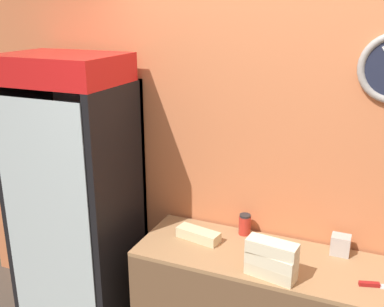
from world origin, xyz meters
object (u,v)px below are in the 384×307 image
at_px(beverage_cooler, 79,187).
at_px(chefs_knife, 383,286).
at_px(sandwich_flat_left, 198,235).
at_px(sandwich_stack_middle, 271,259).
at_px(sandwich_stack_bottom, 271,271).
at_px(napkin_dispenser, 340,245).
at_px(sandwich_stack_top, 272,248).
at_px(condiment_jar, 245,224).

height_order(beverage_cooler, chefs_knife, beverage_cooler).
bearing_deg(sandwich_flat_left, sandwich_stack_middle, -23.74).
height_order(sandwich_stack_bottom, napkin_dispenser, napkin_dispenser).
bearing_deg(chefs_knife, sandwich_stack_top, -166.23).
xyz_separation_m(beverage_cooler, condiment_jar, (1.13, 0.20, -0.15)).
relative_size(sandwich_stack_bottom, napkin_dispenser, 2.42).
xyz_separation_m(condiment_jar, napkin_dispenser, (0.60, -0.02, -0.01)).
xyz_separation_m(chefs_knife, condiment_jar, (-0.84, 0.27, 0.06)).
bearing_deg(sandwich_flat_left, beverage_cooler, -179.21).
bearing_deg(chefs_knife, beverage_cooler, 177.78).
relative_size(beverage_cooler, sandwich_stack_bottom, 6.89).
distance_m(chefs_knife, condiment_jar, 0.89).
height_order(beverage_cooler, napkin_dispenser, beverage_cooler).
bearing_deg(condiment_jar, napkin_dispenser, -1.53).
distance_m(sandwich_stack_top, sandwich_flat_left, 0.59).
bearing_deg(beverage_cooler, condiment_jar, 9.90).
bearing_deg(napkin_dispenser, chefs_knife, -46.25).
relative_size(beverage_cooler, chefs_knife, 5.77).
xyz_separation_m(beverage_cooler, sandwich_flat_left, (0.89, 0.01, -0.19)).
relative_size(beverage_cooler, condiment_jar, 14.55).
bearing_deg(condiment_jar, chefs_knife, -18.02).
height_order(sandwich_stack_top, chefs_knife, sandwich_stack_top).
xyz_separation_m(sandwich_stack_middle, condiment_jar, (-0.27, 0.41, -0.04)).
bearing_deg(sandwich_stack_bottom, sandwich_flat_left, 156.26).
height_order(sandwich_stack_top, napkin_dispenser, sandwich_stack_top).
relative_size(sandwich_stack_middle, sandwich_flat_left, 0.98).
distance_m(beverage_cooler, condiment_jar, 1.16).
xyz_separation_m(sandwich_stack_top, chefs_knife, (0.57, 0.14, -0.17)).
bearing_deg(sandwich_stack_top, sandwich_stack_bottom, 180.00).
xyz_separation_m(beverage_cooler, chefs_knife, (1.98, -0.08, -0.21)).
relative_size(sandwich_stack_bottom, condiment_jar, 2.11).
bearing_deg(condiment_jar, sandwich_stack_top, -56.70).
xyz_separation_m(beverage_cooler, sandwich_stack_top, (1.41, -0.22, -0.04)).
height_order(sandwich_stack_bottom, chefs_knife, sandwich_stack_bottom).
bearing_deg(chefs_knife, napkin_dispenser, 133.75).
bearing_deg(sandwich_stack_top, chefs_knife, 13.77).
distance_m(sandwich_flat_left, condiment_jar, 0.31).
relative_size(sandwich_stack_middle, sandwich_stack_top, 1.01).
height_order(beverage_cooler, condiment_jar, beverage_cooler).
xyz_separation_m(sandwich_stack_top, napkin_dispenser, (0.32, 0.40, -0.12)).
bearing_deg(beverage_cooler, sandwich_flat_left, 0.79).
height_order(beverage_cooler, sandwich_stack_middle, beverage_cooler).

